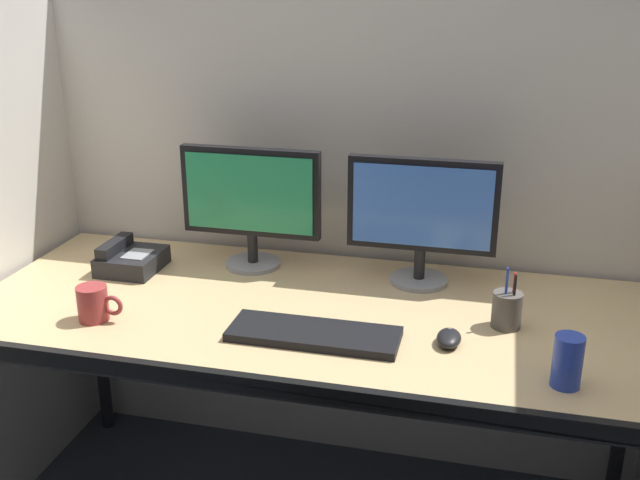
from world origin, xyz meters
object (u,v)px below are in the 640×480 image
monitor_right (422,213)px  coffee_mug (94,303)px  keyboard_main (314,334)px  pen_cup (507,310)px  monitor_left (251,200)px  desk_phone (130,259)px  soda_can (567,361)px  computer_mouse (449,338)px  desk (315,326)px

monitor_right → coffee_mug: (-0.80, -0.45, -0.17)m
keyboard_main → pen_cup: pen_cup is taller
monitor_left → desk_phone: monitor_left is taller
monitor_right → keyboard_main: size_ratio=1.00×
coffee_mug → soda_can: bearing=-2.4°
monitor_right → soda_can: bearing=-52.6°
monitor_right → desk_phone: size_ratio=2.26×
soda_can → desk_phone: bearing=162.7°
monitor_left → computer_mouse: size_ratio=4.48×
monitor_left → desk_phone: size_ratio=2.26×
keyboard_main → coffee_mug: size_ratio=3.41×
monitor_left → pen_cup: (0.77, -0.24, -0.17)m
pen_cup → desk_phone: pen_cup is taller
keyboard_main → desk: bearing=103.7°
desk → keyboard_main: size_ratio=4.42×
coffee_mug → desk_phone: 0.35m
monitor_right → soda_can: 0.65m
monitor_right → keyboard_main: 0.51m
desk_phone → computer_mouse: bearing=-14.6°
monitor_left → coffee_mug: bearing=-121.4°
monitor_left → coffee_mug: (-0.28, -0.46, -0.17)m
keyboard_main → pen_cup: 0.50m
coffee_mug → keyboard_main: bearing=3.7°
desk → monitor_right: (0.25, 0.26, 0.27)m
pen_cup → desk_phone: bearing=173.7°
desk → monitor_right: 0.45m
coffee_mug → desk_phone: bearing=102.1°
desk → soda_can: size_ratio=15.57×
computer_mouse → desk_phone: 1.02m
monitor_right → desk_phone: bearing=-172.7°
keyboard_main → pen_cup: size_ratio=2.58×
desk → monitor_left: bearing=135.1°
computer_mouse → coffee_mug: (-0.92, -0.08, 0.03)m
soda_can → keyboard_main: bearing=171.7°
desk → coffee_mug: bearing=-160.1°
keyboard_main → soda_can: 0.61m
monitor_left → desk_phone: bearing=-161.5°
monitor_right → pen_cup: (0.25, -0.24, -0.17)m
monitor_right → computer_mouse: (0.12, -0.37, -0.20)m
keyboard_main → soda_can: soda_can is taller
coffee_mug → soda_can: soda_can is taller
coffee_mug → pen_cup: size_ratio=0.76×
desk → monitor_right: monitor_right is taller
keyboard_main → pen_cup: (0.47, 0.18, 0.04)m
computer_mouse → keyboard_main: bearing=-171.9°
monitor_left → pen_cup: 0.82m
desk → desk_phone: size_ratio=10.00×
monitor_left → desk_phone: 0.42m
soda_can → desk_phone: (-1.26, 0.39, -0.03)m
desk → monitor_right: bearing=45.4°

